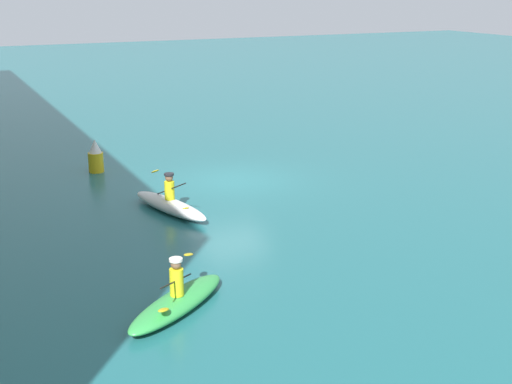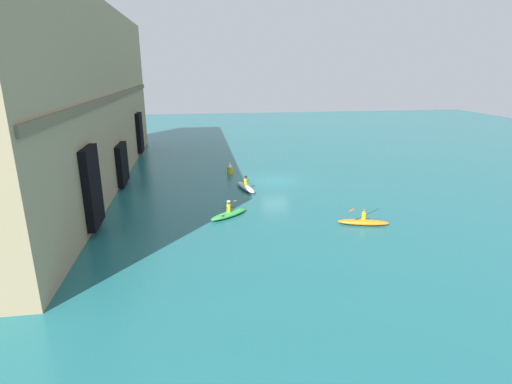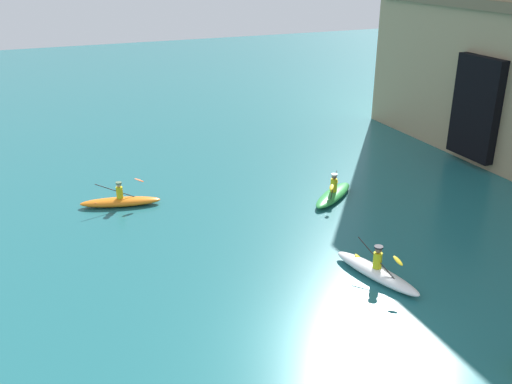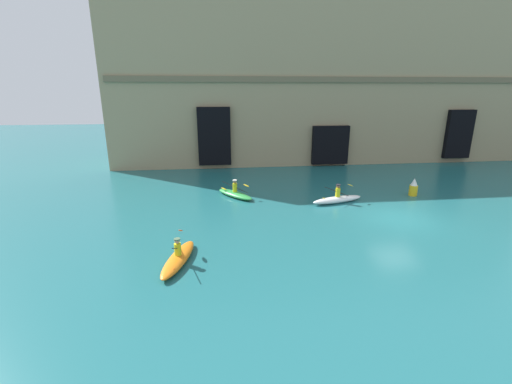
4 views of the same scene
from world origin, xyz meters
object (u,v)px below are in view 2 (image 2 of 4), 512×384
object	(u,v)px
kayak_green	(229,214)
kayak_white	(246,187)
marker_buoy	(230,168)
kayak_orange	(363,222)

from	to	relation	value
kayak_green	kayak_white	bearing A→B (deg)	35.47
kayak_green	marker_buoy	world-z (taller)	marker_buoy
kayak_green	kayak_white	size ratio (longest dim) A/B	0.85
kayak_green	kayak_orange	distance (m)	9.45
kayak_orange	marker_buoy	distance (m)	17.06
kayak_green	marker_buoy	xyz separation A→B (m)	(12.22, -1.13, 0.34)
marker_buoy	kayak_white	bearing A→B (deg)	-170.99
kayak_green	kayak_orange	world-z (taller)	kayak_orange
kayak_white	marker_buoy	size ratio (longest dim) A/B	3.00
kayak_green	kayak_orange	bearing A→B (deg)	-55.12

